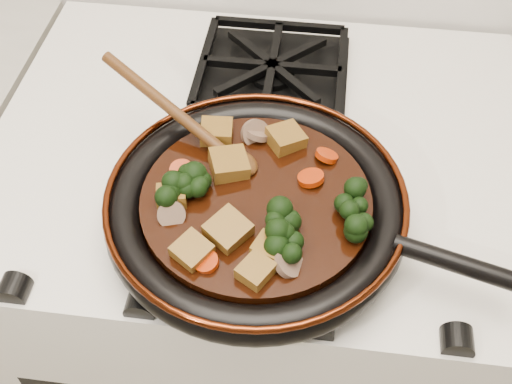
# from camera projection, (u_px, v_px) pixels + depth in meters

# --- Properties ---
(stove) EXTENTS (0.76, 0.60, 0.90)m
(stove) POSITION_uv_depth(u_px,v_px,m) (259.00, 306.00, 1.24)
(stove) COLOR white
(stove) RESTS_ON ground
(burner_grate_front) EXTENTS (0.23, 0.23, 0.03)m
(burner_grate_front) POSITION_uv_depth(u_px,v_px,m) (246.00, 213.00, 0.80)
(burner_grate_front) COLOR black
(burner_grate_front) RESTS_ON stove
(burner_grate_back) EXTENTS (0.23, 0.23, 0.03)m
(burner_grate_back) POSITION_uv_depth(u_px,v_px,m) (272.00, 70.00, 0.98)
(burner_grate_back) COLOR black
(burner_grate_back) RESTS_ON stove
(skillet) EXTENTS (0.48, 0.36, 0.05)m
(skillet) POSITION_uv_depth(u_px,v_px,m) (258.00, 207.00, 0.77)
(skillet) COLOR black
(skillet) RESTS_ON burner_grate_front
(braising_sauce) EXTENTS (0.27, 0.27, 0.02)m
(braising_sauce) POSITION_uv_depth(u_px,v_px,m) (256.00, 203.00, 0.76)
(braising_sauce) COLOR black
(braising_sauce) RESTS_ON skillet
(tofu_cube_0) EXTENTS (0.04, 0.04, 0.02)m
(tofu_cube_0) POSITION_uv_depth(u_px,v_px,m) (270.00, 249.00, 0.70)
(tofu_cube_0) COLOR brown
(tofu_cube_0) RESTS_ON braising_sauce
(tofu_cube_1) EXTENTS (0.04, 0.04, 0.02)m
(tofu_cube_1) POSITION_uv_depth(u_px,v_px,m) (172.00, 196.00, 0.75)
(tofu_cube_1) COLOR brown
(tofu_cube_1) RESTS_ON braising_sauce
(tofu_cube_2) EXTENTS (0.06, 0.06, 0.03)m
(tofu_cube_2) POSITION_uv_depth(u_px,v_px,m) (229.00, 165.00, 0.78)
(tofu_cube_2) COLOR brown
(tofu_cube_2) RESTS_ON braising_sauce
(tofu_cube_3) EXTENTS (0.06, 0.06, 0.03)m
(tofu_cube_3) POSITION_uv_depth(u_px,v_px,m) (228.00, 231.00, 0.71)
(tofu_cube_3) COLOR brown
(tofu_cube_3) RESTS_ON braising_sauce
(tofu_cube_4) EXTENTS (0.05, 0.05, 0.03)m
(tofu_cube_4) POSITION_uv_depth(u_px,v_px,m) (192.00, 251.00, 0.70)
(tofu_cube_4) COLOR brown
(tofu_cube_4) RESTS_ON braising_sauce
(tofu_cube_5) EXTENTS (0.05, 0.05, 0.02)m
(tofu_cube_5) POSITION_uv_depth(u_px,v_px,m) (256.00, 271.00, 0.68)
(tofu_cube_5) COLOR brown
(tofu_cube_5) RESTS_ON braising_sauce
(tofu_cube_6) EXTENTS (0.04, 0.04, 0.02)m
(tofu_cube_6) POSITION_uv_depth(u_px,v_px,m) (217.00, 132.00, 0.81)
(tofu_cube_6) COLOR brown
(tofu_cube_6) RESTS_ON braising_sauce
(tofu_cube_7) EXTENTS (0.06, 0.06, 0.03)m
(tofu_cube_7) POSITION_uv_depth(u_px,v_px,m) (286.00, 139.00, 0.81)
(tofu_cube_7) COLOR brown
(tofu_cube_7) RESTS_ON braising_sauce
(broccoli_floret_0) EXTENTS (0.08, 0.09, 0.07)m
(broccoli_floret_0) POSITION_uv_depth(u_px,v_px,m) (284.00, 217.00, 0.72)
(broccoli_floret_0) COLOR black
(broccoli_floret_0) RESTS_ON braising_sauce
(broccoli_floret_1) EXTENTS (0.06, 0.07, 0.06)m
(broccoli_floret_1) POSITION_uv_depth(u_px,v_px,m) (196.00, 186.00, 0.76)
(broccoli_floret_1) COLOR black
(broccoli_floret_1) RESTS_ON braising_sauce
(broccoli_floret_2) EXTENTS (0.07, 0.07, 0.06)m
(broccoli_floret_2) POSITION_uv_depth(u_px,v_px,m) (351.00, 224.00, 0.72)
(broccoli_floret_2) COLOR black
(broccoli_floret_2) RESTS_ON braising_sauce
(broccoli_floret_3) EXTENTS (0.09, 0.08, 0.08)m
(broccoli_floret_3) POSITION_uv_depth(u_px,v_px,m) (353.00, 198.00, 0.74)
(broccoli_floret_3) COLOR black
(broccoli_floret_3) RESTS_ON braising_sauce
(broccoli_floret_4) EXTENTS (0.08, 0.08, 0.06)m
(broccoli_floret_4) POSITION_uv_depth(u_px,v_px,m) (178.00, 194.00, 0.74)
(broccoli_floret_4) COLOR black
(broccoli_floret_4) RESTS_ON braising_sauce
(broccoli_floret_5) EXTENTS (0.08, 0.08, 0.06)m
(broccoli_floret_5) POSITION_uv_depth(u_px,v_px,m) (282.00, 247.00, 0.69)
(broccoli_floret_5) COLOR black
(broccoli_floret_5) RESTS_ON braising_sauce
(carrot_coin_0) EXTENTS (0.03, 0.03, 0.02)m
(carrot_coin_0) POSITION_uv_depth(u_px,v_px,m) (182.00, 172.00, 0.77)
(carrot_coin_0) COLOR #A82704
(carrot_coin_0) RESTS_ON braising_sauce
(carrot_coin_1) EXTENTS (0.03, 0.03, 0.02)m
(carrot_coin_1) POSITION_uv_depth(u_px,v_px,m) (327.00, 156.00, 0.79)
(carrot_coin_1) COLOR #A82704
(carrot_coin_1) RESTS_ON braising_sauce
(carrot_coin_2) EXTENTS (0.03, 0.03, 0.02)m
(carrot_coin_2) POSITION_uv_depth(u_px,v_px,m) (311.00, 178.00, 0.77)
(carrot_coin_2) COLOR #A82704
(carrot_coin_2) RESTS_ON braising_sauce
(carrot_coin_3) EXTENTS (0.03, 0.03, 0.01)m
(carrot_coin_3) POSITION_uv_depth(u_px,v_px,m) (206.00, 262.00, 0.69)
(carrot_coin_3) COLOR #A82704
(carrot_coin_3) RESTS_ON braising_sauce
(mushroom_slice_0) EXTENTS (0.05, 0.04, 0.04)m
(mushroom_slice_0) POSITION_uv_depth(u_px,v_px,m) (255.00, 134.00, 0.81)
(mushroom_slice_0) COLOR brown
(mushroom_slice_0) RESTS_ON braising_sauce
(mushroom_slice_1) EXTENTS (0.04, 0.04, 0.03)m
(mushroom_slice_1) POSITION_uv_depth(u_px,v_px,m) (288.00, 262.00, 0.69)
(mushroom_slice_1) COLOR brown
(mushroom_slice_1) RESTS_ON braising_sauce
(mushroom_slice_2) EXTENTS (0.04, 0.04, 0.03)m
(mushroom_slice_2) POSITION_uv_depth(u_px,v_px,m) (171.00, 214.00, 0.73)
(mushroom_slice_2) COLOR brown
(mushroom_slice_2) RESTS_ON braising_sauce
(mushroom_slice_3) EXTENTS (0.04, 0.04, 0.02)m
(mushroom_slice_3) POSITION_uv_depth(u_px,v_px,m) (258.00, 134.00, 0.81)
(mushroom_slice_3) COLOR brown
(mushroom_slice_3) RESTS_ON braising_sauce
(wooden_spoon) EXTENTS (0.14, 0.10, 0.22)m
(wooden_spoon) POSITION_uv_depth(u_px,v_px,m) (200.00, 132.00, 0.80)
(wooden_spoon) COLOR #4C2A10
(wooden_spoon) RESTS_ON braising_sauce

